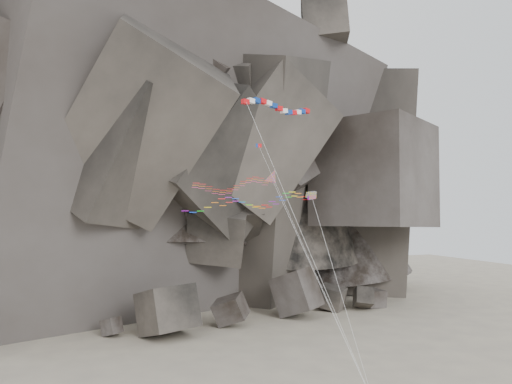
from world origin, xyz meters
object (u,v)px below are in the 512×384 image
object	(u,v)px
delta_kite	(230,185)
parafoil_kite	(245,202)
banner_kite	(278,109)
pennant_kite	(280,193)

from	to	relation	value
delta_kite	parafoil_kite	size ratio (longest dim) A/B	1.13
delta_kite	banner_kite	distance (m)	10.64
pennant_kite	parafoil_kite	bearing A→B (deg)	175.39
banner_kite	parafoil_kite	world-z (taller)	banner_kite
parafoil_kite	banner_kite	bearing A→B (deg)	7.55
banner_kite	parafoil_kite	distance (m)	12.24
pennant_kite	delta_kite	bearing A→B (deg)	151.78
banner_kite	pennant_kite	bearing A→B (deg)	-132.88
parafoil_kite	pennant_kite	xyz separation A→B (m)	(3.44, -1.03, 0.93)
delta_kite	pennant_kite	size ratio (longest dim) A/B	0.90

